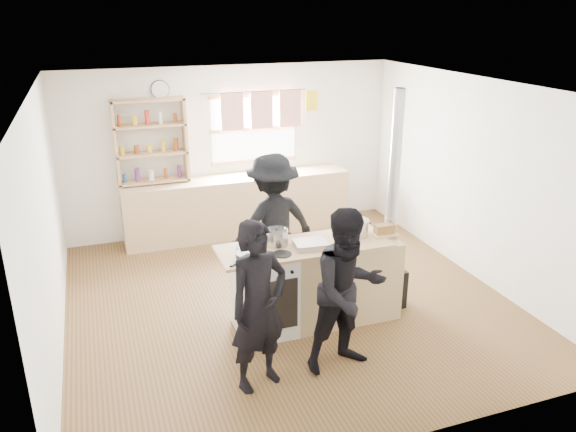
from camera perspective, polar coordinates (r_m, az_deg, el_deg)
The scene contains 14 objects.
ground at distance 6.78m, azimuth -0.11°, elevation -8.48°, with size 5.00×5.00×0.01m, color brown.
back_counter at distance 8.54m, azimuth -5.08°, elevation 1.06°, with size 3.40×0.55×0.90m, color tan.
shelving_unit at distance 8.16m, azimuth -13.76°, elevation 7.40°, with size 1.00×0.28×1.20m.
thermos at distance 8.54m, azimuth -1.01°, elevation 5.27°, with size 0.10×0.10×0.28m, color silver.
cooking_island at distance 6.15m, azimuth 2.89°, elevation -6.75°, with size 1.97×0.64×0.93m.
skillet_greens at distance 5.62m, azimuth -3.97°, elevation -3.93°, with size 0.37×0.37×0.05m.
roast_tray at distance 5.84m, azimuth 2.29°, elevation -2.87°, with size 0.37×0.30×0.06m.
stockpot_stove at distance 5.86m, azimuth -1.16°, elevation -2.18°, with size 0.25×0.25×0.20m.
stockpot_counter at distance 6.16m, azimuth 6.97°, elevation -1.15°, with size 0.27×0.27×0.20m.
bread_board at distance 6.23m, azimuth 9.76°, elevation -1.44°, with size 0.29×0.21×0.12m.
flue_heater at distance 6.49m, azimuth 10.23°, elevation -3.65°, with size 0.35×0.35×2.50m.
person_near_left at distance 5.01m, azimuth -3.01°, elevation -9.17°, with size 0.58×0.38×1.60m, color black.
person_near_right at distance 5.27m, azimuth 6.13°, elevation -7.59°, with size 0.78×0.61×1.61m, color black.
person_far at distance 6.67m, azimuth -1.56°, elevation -0.83°, with size 1.10×0.63×1.71m, color black.
Camera 1 is at (-1.97, -5.59, 3.27)m, focal length 35.00 mm.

